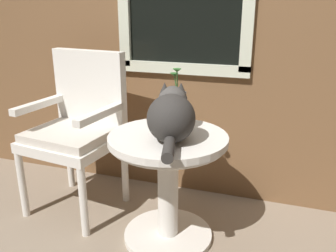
{
  "coord_description": "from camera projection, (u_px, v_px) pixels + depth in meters",
  "views": [
    {
      "loc": [
        0.61,
        -1.43,
        1.23
      ],
      "look_at": [
        0.07,
        0.17,
        0.66
      ],
      "focal_mm": 38.01,
      "sensor_mm": 36.0,
      "label": 1
    }
  ],
  "objects": [
    {
      "name": "cat",
      "position": [
        171.0,
        115.0,
        1.71
      ],
      "size": [
        0.29,
        0.55,
        0.25
      ],
      "color": "#33302D",
      "rests_on": "wicker_side_table"
    },
    {
      "name": "pewter_vase_with_ivy",
      "position": [
        177.0,
        110.0,
        1.88
      ],
      "size": [
        0.14,
        0.14,
        0.32
      ],
      "color": "#99999E",
      "rests_on": "wicker_side_table"
    },
    {
      "name": "wicker_side_table",
      "position": [
        168.0,
        170.0,
        1.86
      ],
      "size": [
        0.61,
        0.61,
        0.61
      ],
      "color": "silver",
      "rests_on": "ground_plane"
    },
    {
      "name": "wicker_chair",
      "position": [
        78.0,
        124.0,
        2.17
      ],
      "size": [
        0.56,
        0.53,
        0.97
      ],
      "color": "silver",
      "rests_on": "ground_plane"
    }
  ]
}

